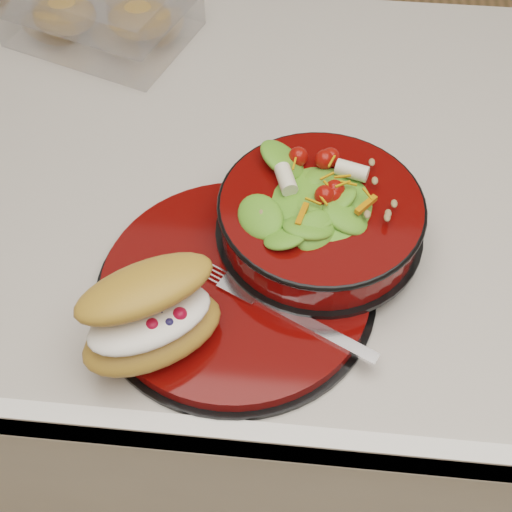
# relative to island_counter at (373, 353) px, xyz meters

# --- Properties ---
(island_counter) EXTENTS (1.24, 0.74, 0.90)m
(island_counter) POSITION_rel_island_counter_xyz_m (0.00, 0.00, 0.00)
(island_counter) COLOR silver
(island_counter) RESTS_ON ground
(dinner_plate) EXTENTS (0.30, 0.30, 0.02)m
(dinner_plate) POSITION_rel_island_counter_xyz_m (-0.21, -0.20, 0.46)
(dinner_plate) COLOR black
(dinner_plate) RESTS_ON island_counter
(salad_bowl) EXTENTS (0.23, 0.23, 0.10)m
(salad_bowl) POSITION_rel_island_counter_xyz_m (-0.12, -0.13, 0.50)
(salad_bowl) COLOR black
(salad_bowl) RESTS_ON dinner_plate
(croissant) EXTENTS (0.16, 0.16, 0.09)m
(croissant) POSITION_rel_island_counter_xyz_m (-0.28, -0.28, 0.51)
(croissant) COLOR #C07E3A
(croissant) RESTS_ON dinner_plate
(fork) EXTENTS (0.17, 0.10, 0.00)m
(fork) POSITION_rel_island_counter_xyz_m (-0.15, -0.24, 0.47)
(fork) COLOR silver
(fork) RESTS_ON dinner_plate
(pastry_box) EXTENTS (0.29, 0.25, 0.09)m
(pastry_box) POSITION_rel_island_counter_xyz_m (-0.45, 0.24, 0.49)
(pastry_box) COLOR white
(pastry_box) RESTS_ON island_counter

